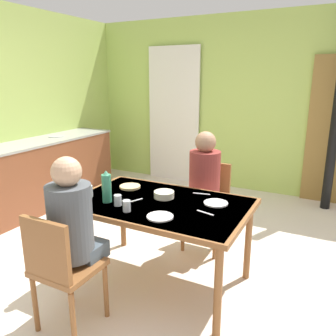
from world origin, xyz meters
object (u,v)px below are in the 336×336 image
person_near_diner (72,219)px  person_far_diner (204,177)px  dining_table (160,210)px  chair_near_diner (61,266)px  water_bottle_green_far (107,187)px  chair_far_diner (208,200)px  serving_bowl_center (164,195)px  kitchen_counter (40,173)px  water_bottle_green_near (71,186)px

person_near_diner → person_far_diner: bearing=72.6°
dining_table → person_far_diner: size_ratio=1.87×
chair_near_diner → water_bottle_green_far: bearing=96.9°
chair_far_diner → serving_bowl_center: bearing=79.3°
chair_near_diner → person_far_diner: (0.43, 1.49, 0.28)m
kitchen_counter → dining_table: 2.47m
kitchen_counter → water_bottle_green_far: water_bottle_green_far is taller
dining_table → person_near_diner: bearing=-114.3°
water_bottle_green_near → person_near_diner: bearing=-47.7°
kitchen_counter → person_near_diner: person_near_diner is taller
person_far_diner → chair_far_diner: bearing=-90.0°
chair_far_diner → water_bottle_green_near: size_ratio=2.81×
person_far_diner → water_bottle_green_far: bearing=60.0°
person_near_diner → water_bottle_green_near: 0.45m
kitchen_counter → water_bottle_green_far: (1.93, -1.03, 0.40)m
dining_table → chair_near_diner: 0.89m
kitchen_counter → person_far_diner: person_far_diner is taller
person_near_diner → water_bottle_green_near: (-0.30, 0.33, 0.10)m
dining_table → person_near_diner: 0.75m
water_bottle_green_near → chair_far_diner: bearing=58.1°
person_near_diner → water_bottle_green_far: (-0.08, 0.49, 0.07)m
person_near_diner → person_far_diner: (0.43, 1.36, 0.00)m
chair_near_diner → water_bottle_green_far: 0.72m
chair_far_diner → person_near_diner: person_near_diner is taller
chair_near_diner → person_near_diner: bearing=90.0°
water_bottle_green_near → serving_bowl_center: size_ratio=1.82×
chair_near_diner → serving_bowl_center: 1.00m
dining_table → water_bottle_green_far: water_bottle_green_far is taller
serving_bowl_center → person_far_diner: bearing=76.8°
chair_far_diner → water_bottle_green_far: size_ratio=3.29×
dining_table → person_near_diner: size_ratio=1.87×
person_far_diner → serving_bowl_center: bearing=76.8°
dining_table → person_near_diner: person_near_diner is taller
person_near_diner → serving_bowl_center: bearing=69.6°
water_bottle_green_near → water_bottle_green_far: (0.22, 0.16, -0.02)m
person_near_diner → water_bottle_green_far: size_ratio=2.91×
kitchen_counter → water_bottle_green_far: size_ratio=9.13×
person_far_diner → kitchen_counter: bearing=-3.8°
person_near_diner → person_far_diner: 1.42m
kitchen_counter → chair_far_diner: bearing=-0.5°
kitchen_counter → water_bottle_green_near: (1.71, -1.19, 0.43)m
chair_far_diner → person_near_diner: 1.58m
chair_far_diner → person_far_diner: (-0.00, -0.14, 0.28)m
water_bottle_green_far → person_far_diner: bearing=60.0°
kitchen_counter → chair_near_diner: bearing=-39.5°
serving_bowl_center → kitchen_counter: bearing=162.3°
dining_table → chair_far_diner: 0.84m
person_far_diner → dining_table: bearing=80.0°
person_near_diner → chair_far_diner: bearing=74.1°
dining_table → water_bottle_green_far: (-0.38, -0.19, 0.19)m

